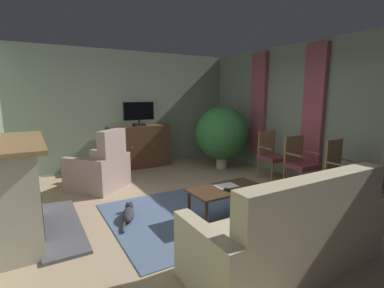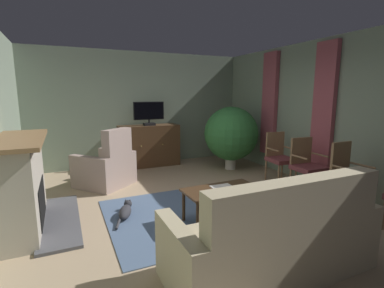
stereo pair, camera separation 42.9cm
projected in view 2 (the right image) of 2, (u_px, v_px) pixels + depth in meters
The scene contains 19 objects.
ground_plane at pixel (195, 207), 4.44m from camera, with size 5.84×6.76×0.04m, color tan.
wall_back at pixel (142, 109), 7.00m from camera, with size 5.84×0.10×2.75m, color gray.
wall_right_with_window at pixel (324, 114), 5.29m from camera, with size 0.10×6.76×2.75m, color gray.
curtain_panel_near at pixel (324, 107), 5.14m from camera, with size 0.10×0.44×2.31m, color #A34C56.
curtain_panel_far at pixel (270, 104), 6.48m from camera, with size 0.10×0.44×2.31m, color #A34C56.
rug_central at pixel (185, 214), 4.13m from camera, with size 2.19×2.05×0.01m, color slate.
fireplace at pixel (22, 185), 3.65m from camera, with size 0.94×1.77×1.20m.
tv_cabinet at pixel (149, 147), 6.87m from camera, with size 1.44×0.51×1.00m.
television at pixel (149, 113), 6.68m from camera, with size 0.73×0.20×0.56m.
coffee_table at pixel (222, 192), 3.86m from camera, with size 1.07×0.55×0.46m.
tv_remote at pixel (224, 191), 3.71m from camera, with size 0.17×0.05×0.02m, color black.
folded_newspaper at pixel (222, 187), 3.92m from camera, with size 0.30×0.22×0.01m, color silver.
sofa_floral at pixel (274, 241), 2.71m from camera, with size 2.08×0.86×1.04m.
armchair_angled_to_table at pixel (107, 168), 5.39m from camera, with size 1.23×1.23×1.11m.
side_chair_far_end at pixel (348, 175), 4.28m from camera, with size 0.47×0.50×1.02m.
side_chair_nearest_door at pixel (306, 164), 5.02m from camera, with size 0.52×0.49×0.97m.
side_chair_tucked_against_wall at pixel (279, 156), 5.66m from camera, with size 0.50×0.52×0.98m.
potted_plant_tall_palm_by_window at pixel (231, 134), 6.51m from camera, with size 1.24×1.24×1.46m.
cat at pixel (125, 211), 4.04m from camera, with size 0.36×0.67×0.18m.
Camera 2 is at (-1.79, -3.79, 1.74)m, focal length 26.34 mm.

